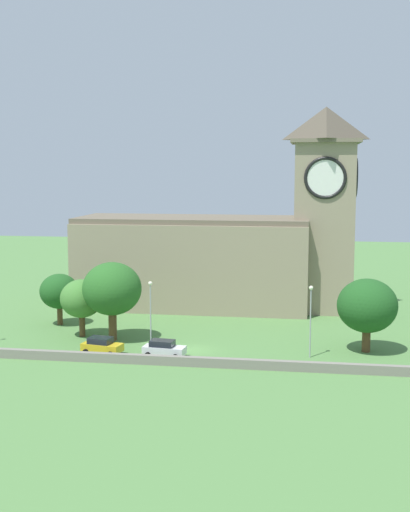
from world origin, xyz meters
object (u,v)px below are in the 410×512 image
object	(u,v)px
tree_churchyard	(367,306)
tree_riverside_east	(59,291)
church	(226,249)
car_yellow	(102,346)
streetlamp_west_mid	(151,305)
streetlamp_central	(311,310)
car_white	(164,348)
tree_riverside_west	(82,299)
tree_by_tower	(112,289)

from	to	relation	value
tree_churchyard	tree_riverside_east	bearing A→B (deg)	169.20
church	tree_churchyard	distance (m)	27.97
car_yellow	streetlamp_west_mid	size ratio (longest dim) A/B	0.60
streetlamp_central	car_white	bearing A→B (deg)	-171.88
streetlamp_central	tree_riverside_east	world-z (taller)	streetlamp_central
tree_riverside_west	tree_by_tower	world-z (taller)	tree_by_tower
tree_churchyard	church	bearing A→B (deg)	130.00
tree_riverside_west	streetlamp_west_mid	bearing A→B (deg)	-26.94
car_white	streetlamp_west_mid	distance (m)	5.05
streetlamp_west_mid	tree_riverside_east	world-z (taller)	streetlamp_west_mid
streetlamp_west_mid	tree_churchyard	size ratio (longest dim) A/B	0.95
tree_riverside_east	streetlamp_central	bearing A→B (deg)	-18.14
church	tree_riverside_east	size ratio (longest dim) A/B	6.03
streetlamp_west_mid	tree_riverside_west	size ratio (longest dim) A/B	1.12
tree_churchyard	tree_riverside_east	world-z (taller)	tree_churchyard
tree_riverside_west	tree_by_tower	distance (m)	4.44
car_yellow	streetlamp_central	size ratio (longest dim) A/B	0.60
tree_riverside_west	streetlamp_central	bearing A→B (deg)	-10.46
tree_churchyard	car_yellow	bearing A→B (deg)	-169.31
car_yellow	streetlamp_central	distance (m)	22.21
streetlamp_west_mid	tree_by_tower	size ratio (longest dim) A/B	0.84
tree_riverside_west	tree_churchyard	world-z (taller)	tree_churchyard
car_white	tree_churchyard	distance (m)	21.99
tree_by_tower	car_white	bearing A→B (deg)	-38.91
car_yellow	tree_churchyard	bearing A→B (deg)	10.69
streetlamp_west_mid	tree_churchyard	world-z (taller)	tree_churchyard
church	streetlamp_west_mid	size ratio (longest dim) A/B	5.15
car_yellow	car_white	size ratio (longest dim) A/B	0.99
tree_by_tower	tree_riverside_west	bearing A→B (deg)	163.98
car_yellow	tree_by_tower	size ratio (longest dim) A/B	0.50
church	tree_churchyard	size ratio (longest dim) A/B	4.92
car_white	streetlamp_west_mid	xyz separation A→B (m)	(-1.91, 2.24, 4.10)
streetlamp_central	tree_churchyard	xyz separation A→B (m)	(5.93, 3.12, 0.01)
car_white	tree_riverside_east	world-z (taller)	tree_riverside_east
car_white	streetlamp_west_mid	size ratio (longest dim) A/B	0.60
car_yellow	tree_churchyard	world-z (taller)	tree_churchyard
church	streetlamp_central	distance (m)	27.36
tree_by_tower	tree_riverside_east	bearing A→B (deg)	143.63
car_yellow	tree_churchyard	size ratio (longest dim) A/B	0.57
car_white	tree_churchyard	xyz separation A→B (m)	(20.95, 5.26, 4.11)
tree_by_tower	tree_riverside_east	distance (m)	11.05
tree_by_tower	tree_riverside_east	world-z (taller)	tree_by_tower
tree_churchyard	streetlamp_west_mid	bearing A→B (deg)	-172.47
car_yellow	streetlamp_west_mid	bearing A→B (deg)	24.65
church	streetlamp_central	xyz separation A→B (m)	(11.93, -24.40, -3.33)
tree_riverside_west	tree_by_tower	xyz separation A→B (m)	(4.03, -1.16, 1.46)
tree_by_tower	streetlamp_west_mid	bearing A→B (deg)	-34.03
streetlamp_central	tree_churchyard	size ratio (longest dim) A/B	0.96
car_yellow	tree_riverside_west	bearing A→B (deg)	123.25
church	tree_churchyard	xyz separation A→B (m)	(17.85, -21.28, -3.31)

